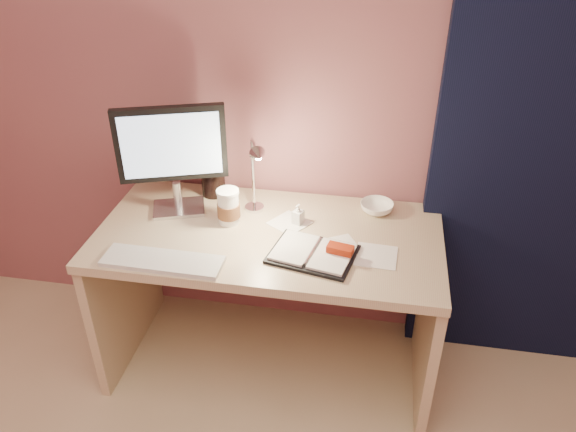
% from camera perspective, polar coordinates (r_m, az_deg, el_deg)
% --- Properties ---
extents(room, '(3.50, 3.50, 3.50)m').
position_cam_1_polar(room, '(2.39, 22.69, 8.45)').
color(room, '#C6B28E').
rests_on(room, ground).
extents(desk, '(1.40, 0.70, 0.73)m').
position_cam_1_polar(desk, '(2.47, -1.55, -5.15)').
color(desk, '#C1B188').
rests_on(desk, ground).
extents(monitor, '(0.43, 0.22, 0.47)m').
position_cam_1_polar(monitor, '(2.35, -11.73, 6.54)').
color(monitor, silver).
rests_on(monitor, desk).
extents(keyboard, '(0.46, 0.14, 0.02)m').
position_cam_1_polar(keyboard, '(2.15, -12.62, -4.51)').
color(keyboard, silver).
rests_on(keyboard, desk).
extents(planner, '(0.36, 0.30, 0.05)m').
position_cam_1_polar(planner, '(2.14, 2.77, -3.76)').
color(planner, black).
rests_on(planner, desk).
extents(paper_a, '(0.21, 0.21, 0.00)m').
position_cam_1_polar(paper_a, '(2.20, 5.17, -3.23)').
color(paper_a, white).
rests_on(paper_a, desk).
extents(paper_b, '(0.16, 0.16, 0.00)m').
position_cam_1_polar(paper_b, '(2.17, 8.94, -4.02)').
color(paper_b, white).
rests_on(paper_b, desk).
extents(paper_c, '(0.20, 0.20, 0.00)m').
position_cam_1_polar(paper_c, '(2.34, 0.16, -0.70)').
color(paper_c, white).
rests_on(paper_c, desk).
extents(coffee_cup, '(0.09, 0.09, 0.15)m').
position_cam_1_polar(coffee_cup, '(2.32, -6.06, 0.87)').
color(coffee_cup, white).
rests_on(coffee_cup, desk).
extents(bowl, '(0.16, 0.16, 0.04)m').
position_cam_1_polar(bowl, '(2.43, 9.01, 0.86)').
color(bowl, white).
rests_on(bowl, desk).
extents(lotion_bottle, '(0.05, 0.05, 0.09)m').
position_cam_1_polar(lotion_bottle, '(2.31, 1.03, 0.19)').
color(lotion_bottle, white).
rests_on(lotion_bottle, desk).
extents(dark_jar, '(0.11, 0.11, 0.15)m').
position_cam_1_polar(dark_jar, '(2.54, -7.62, 3.71)').
color(dark_jar, black).
rests_on(dark_jar, desk).
extents(desk_lamp, '(0.14, 0.21, 0.35)m').
position_cam_1_polar(desk_lamp, '(2.27, -4.92, 4.53)').
color(desk_lamp, silver).
rests_on(desk_lamp, desk).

